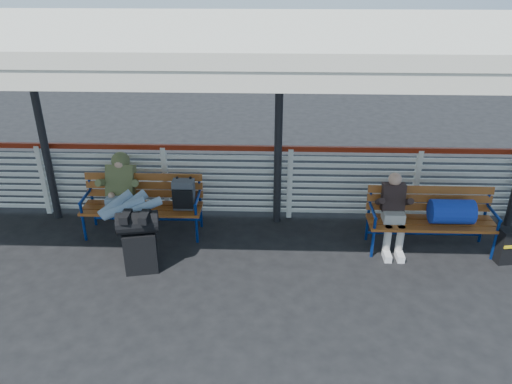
{
  "coord_description": "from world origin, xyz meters",
  "views": [
    {
      "loc": [
        1.71,
        -5.35,
        3.98
      ],
      "look_at": [
        1.49,
        1.0,
        0.88
      ],
      "focal_mm": 35.0,
      "sensor_mm": 36.0,
      "label": 1
    }
  ],
  "objects_px": {
    "luggage_stack": "(139,239)",
    "bench_left": "(155,198)",
    "traveler_man": "(126,200)",
    "companion_person": "(393,212)",
    "suitcase_side": "(510,246)",
    "bench_right": "(441,213)"
  },
  "relations": [
    {
      "from": "luggage_stack",
      "to": "companion_person",
      "type": "distance_m",
      "value": 3.57
    },
    {
      "from": "bench_left",
      "to": "luggage_stack",
      "type": "bearing_deg",
      "value": -89.62
    },
    {
      "from": "companion_person",
      "to": "bench_right",
      "type": "bearing_deg",
      "value": 0.42
    },
    {
      "from": "luggage_stack",
      "to": "bench_left",
      "type": "distance_m",
      "value": 1.04
    },
    {
      "from": "suitcase_side",
      "to": "traveler_man",
      "type": "bearing_deg",
      "value": 167.62
    },
    {
      "from": "luggage_stack",
      "to": "traveler_man",
      "type": "distance_m",
      "value": 0.81
    },
    {
      "from": "bench_left",
      "to": "companion_person",
      "type": "bearing_deg",
      "value": -5.52
    },
    {
      "from": "luggage_stack",
      "to": "traveler_man",
      "type": "relative_size",
      "value": 0.55
    },
    {
      "from": "luggage_stack",
      "to": "bench_left",
      "type": "bearing_deg",
      "value": 79.07
    },
    {
      "from": "bench_right",
      "to": "suitcase_side",
      "type": "height_order",
      "value": "bench_right"
    },
    {
      "from": "traveler_man",
      "to": "companion_person",
      "type": "bearing_deg",
      "value": 0.11
    },
    {
      "from": "luggage_stack",
      "to": "bench_right",
      "type": "xyz_separation_m",
      "value": [
        4.18,
        0.7,
        0.11
      ]
    },
    {
      "from": "bench_left",
      "to": "suitcase_side",
      "type": "height_order",
      "value": "bench_left"
    },
    {
      "from": "companion_person",
      "to": "suitcase_side",
      "type": "height_order",
      "value": "companion_person"
    },
    {
      "from": "traveler_man",
      "to": "companion_person",
      "type": "relative_size",
      "value": 1.43
    },
    {
      "from": "traveler_man",
      "to": "companion_person",
      "type": "height_order",
      "value": "traveler_man"
    },
    {
      "from": "luggage_stack",
      "to": "bench_left",
      "type": "height_order",
      "value": "bench_left"
    },
    {
      "from": "traveler_man",
      "to": "suitcase_side",
      "type": "xyz_separation_m",
      "value": [
        5.45,
        -0.29,
        -0.47
      ]
    },
    {
      "from": "luggage_stack",
      "to": "bench_right",
      "type": "bearing_deg",
      "value": -1.83
    },
    {
      "from": "bench_left",
      "to": "traveler_man",
      "type": "bearing_deg",
      "value": -134.32
    },
    {
      "from": "traveler_man",
      "to": "suitcase_side",
      "type": "height_order",
      "value": "traveler_man"
    },
    {
      "from": "luggage_stack",
      "to": "companion_person",
      "type": "xyz_separation_m",
      "value": [
        3.5,
        0.69,
        0.11
      ]
    }
  ]
}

